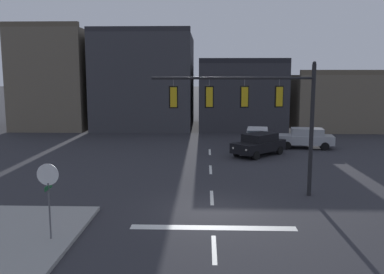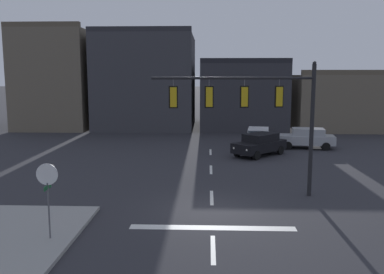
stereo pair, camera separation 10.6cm
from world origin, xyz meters
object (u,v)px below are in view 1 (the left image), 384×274
Objects in this scene: signal_mast_near_side at (257,105)px; car_lot_middle at (259,144)px; car_lot_farside at (257,137)px; stop_sign at (48,183)px; car_lot_nearside at (306,138)px.

car_lot_middle is at bearing 81.89° from signal_mast_near_side.
car_lot_farside is at bearing 82.66° from signal_mast_near_side.
signal_mast_near_side is at bearing -98.11° from car_lot_middle.
car_lot_middle is 3.23m from car_lot_farside.
signal_mast_near_side reaches higher than car_lot_middle.
stop_sign is (-7.79, -5.82, -2.28)m from signal_mast_near_side.
signal_mast_near_side is at bearing -112.24° from car_lot_nearside.
stop_sign is at bearing -116.02° from car_lot_farside.
stop_sign is 23.80m from car_lot_nearside.
stop_sign reaches higher than car_lot_nearside.
car_lot_middle is (9.29, 16.37, -1.29)m from stop_sign.
stop_sign is at bearing -119.58° from car_lot_middle.
car_lot_middle is at bearing 60.42° from stop_sign.
stop_sign is 0.64× the size of car_lot_middle.
signal_mast_near_side is at bearing -97.34° from car_lot_farside.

